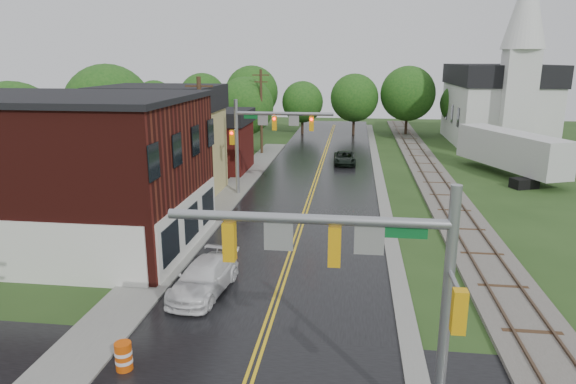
% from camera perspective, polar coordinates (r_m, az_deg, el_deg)
% --- Properties ---
extents(main_road, '(10.00, 90.00, 0.02)m').
position_cam_1_polar(main_road, '(41.68, 2.87, 0.58)').
color(main_road, black).
rests_on(main_road, ground).
extents(curb_right, '(0.80, 70.00, 0.12)m').
position_cam_1_polar(curb_right, '(46.49, 10.02, 1.85)').
color(curb_right, gray).
rests_on(curb_right, ground).
extents(sidewalk_left, '(2.40, 50.00, 0.12)m').
position_cam_1_polar(sidewalk_left, '(37.90, -7.13, -0.96)').
color(sidewalk_left, gray).
rests_on(sidewalk_left, ground).
extents(brick_building, '(14.30, 10.30, 8.30)m').
position_cam_1_polar(brick_building, '(30.33, -23.78, 2.03)').
color(brick_building, '#43120E').
rests_on(brick_building, ground).
extents(yellow_house, '(8.00, 7.00, 6.40)m').
position_cam_1_polar(yellow_house, '(39.57, -13.68, 4.16)').
color(yellow_house, tan).
rests_on(yellow_house, ground).
extents(darkred_building, '(7.00, 6.00, 4.40)m').
position_cam_1_polar(darkred_building, '(47.84, -8.67, 4.95)').
color(darkred_building, '#3F0F0C').
rests_on(darkred_building, ground).
extents(church, '(10.40, 18.40, 20.00)m').
position_cam_1_polar(church, '(66.37, 22.45, 9.87)').
color(church, silver).
rests_on(church, ground).
extents(railroad, '(3.20, 80.00, 0.30)m').
position_cam_1_polar(railroad, '(46.91, 15.65, 1.77)').
color(railroad, '#59544C').
rests_on(railroad, ground).
extents(traffic_signal_near, '(7.34, 0.30, 7.20)m').
position_cam_1_polar(traffic_signal_near, '(13.36, 8.40, -8.27)').
color(traffic_signal_near, gray).
rests_on(traffic_signal_near, ground).
extents(traffic_signal_far, '(7.34, 0.43, 7.20)m').
position_cam_1_polar(traffic_signal_far, '(38.24, -2.63, 6.89)').
color(traffic_signal_far, gray).
rests_on(traffic_signal_far, ground).
extents(utility_pole_b, '(1.80, 0.28, 9.00)m').
position_cam_1_polar(utility_pole_b, '(34.23, -9.60, 5.36)').
color(utility_pole_b, '#382616').
rests_on(utility_pole_b, ground).
extents(utility_pole_c, '(1.80, 0.28, 9.00)m').
position_cam_1_polar(utility_pole_c, '(55.47, -2.99, 9.05)').
color(utility_pole_c, '#382616').
rests_on(utility_pole_c, ground).
extents(tree_left_a, '(6.80, 6.80, 8.67)m').
position_cam_1_polar(tree_left_a, '(39.88, -28.02, 5.73)').
color(tree_left_a, black).
rests_on(tree_left_a, ground).
extents(tree_left_b, '(7.60, 7.60, 9.69)m').
position_cam_1_polar(tree_left_b, '(47.34, -19.16, 8.51)').
color(tree_left_b, black).
rests_on(tree_left_b, ground).
extents(tree_left_c, '(6.00, 6.00, 7.65)m').
position_cam_1_polar(tree_left_c, '(53.30, -11.34, 8.33)').
color(tree_left_c, black).
rests_on(tree_left_c, ground).
extents(tree_left_e, '(6.40, 6.40, 8.16)m').
position_cam_1_polar(tree_left_e, '(57.71, -4.68, 9.33)').
color(tree_left_e, black).
rests_on(tree_left_e, ground).
extents(suv_dark, '(2.29, 4.59, 1.25)m').
position_cam_1_polar(suv_dark, '(50.62, 6.31, 3.75)').
color(suv_dark, black).
rests_on(suv_dark, ground).
extents(pickup_white, '(2.52, 5.05, 1.41)m').
position_cam_1_polar(pickup_white, '(23.29, -9.32, -9.43)').
color(pickup_white, white).
rests_on(pickup_white, ground).
extents(semi_trailer, '(7.08, 12.46, 3.89)m').
position_cam_1_polar(semi_trailer, '(49.23, 23.49, 4.30)').
color(semi_trailer, black).
rests_on(semi_trailer, ground).
extents(construction_barrel, '(0.64, 0.64, 1.00)m').
position_cam_1_polar(construction_barrel, '(18.77, -17.80, -17.00)').
color(construction_barrel, '#CC4909').
rests_on(construction_barrel, ground).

